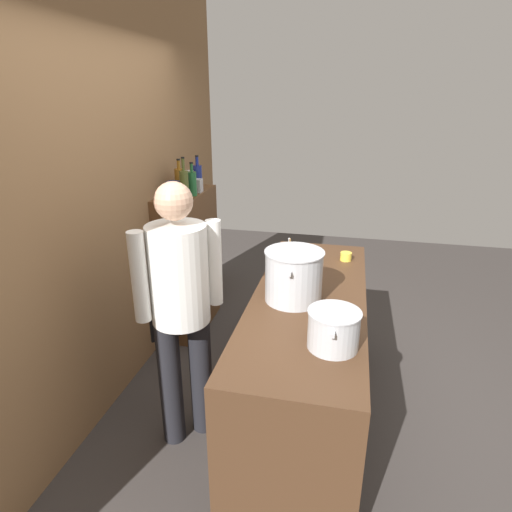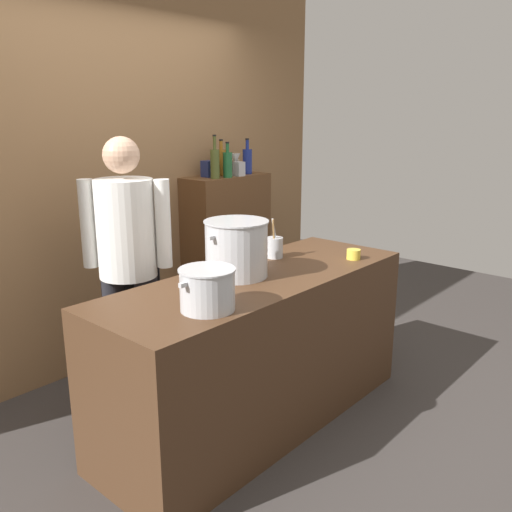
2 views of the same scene
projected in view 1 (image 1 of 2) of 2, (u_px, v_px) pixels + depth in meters
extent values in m
plane|color=#383330|center=(304.00, 410.00, 2.99)|extent=(8.00, 8.00, 0.00)
cube|color=olive|center=(97.00, 191.00, 2.74)|extent=(4.40, 0.10, 3.00)
cube|color=#472D1C|center=(306.00, 356.00, 2.83)|extent=(2.01, 0.70, 0.90)
cube|color=brown|center=(189.00, 262.00, 3.88)|extent=(0.76, 0.32, 1.29)
cylinder|color=black|center=(201.00, 374.00, 2.70)|extent=(0.14, 0.14, 0.84)
cylinder|color=black|center=(171.00, 383.00, 2.61)|extent=(0.14, 0.14, 0.84)
cylinder|color=white|center=(179.00, 275.00, 2.40)|extent=(0.34, 0.34, 0.58)
cube|color=black|center=(172.00, 300.00, 2.63)|extent=(0.21, 0.24, 0.52)
cylinder|color=white|center=(214.00, 263.00, 2.49)|extent=(0.09, 0.09, 0.52)
cylinder|color=white|center=(139.00, 277.00, 2.29)|extent=(0.09, 0.09, 0.52)
sphere|color=tan|center=(173.00, 201.00, 2.25)|extent=(0.21, 0.21, 0.21)
cylinder|color=#B7BABF|center=(294.00, 277.00, 2.56)|extent=(0.35, 0.35, 0.31)
cylinder|color=#B7BABF|center=(295.00, 252.00, 2.51)|extent=(0.36, 0.36, 0.01)
cube|color=#B7BABF|center=(289.00, 274.00, 2.35)|extent=(0.04, 0.02, 0.02)
cube|color=#B7BABF|center=(298.00, 251.00, 2.70)|extent=(0.04, 0.02, 0.02)
cylinder|color=#B7BABF|center=(333.00, 330.00, 2.10)|extent=(0.26, 0.26, 0.19)
cylinder|color=#B7BABF|center=(335.00, 312.00, 2.06)|extent=(0.27, 0.27, 0.01)
cube|color=#B7BABF|center=(333.00, 335.00, 1.94)|extent=(0.04, 0.02, 0.02)
cube|color=#B7BABF|center=(336.00, 306.00, 2.21)|extent=(0.04, 0.02, 0.02)
cylinder|color=#B7BABF|center=(289.00, 262.00, 3.02)|extent=(0.10, 0.10, 0.13)
cylinder|color=olive|center=(290.00, 254.00, 2.97)|extent=(0.02, 0.02, 0.23)
cylinder|color=#B7BABF|center=(289.00, 253.00, 3.00)|extent=(0.06, 0.02, 0.23)
cylinder|color=yellow|center=(346.00, 256.00, 3.22)|extent=(0.09, 0.09, 0.06)
cylinder|color=#475123|center=(184.00, 185.00, 3.40)|extent=(0.07, 0.07, 0.22)
cylinder|color=#475123|center=(183.00, 165.00, 3.34)|extent=(0.03, 0.03, 0.10)
cylinder|color=black|center=(183.00, 158.00, 3.32)|extent=(0.03, 0.03, 0.01)
cylinder|color=navy|center=(198.00, 177.00, 3.79)|extent=(0.08, 0.08, 0.20)
cylinder|color=navy|center=(197.00, 161.00, 3.74)|extent=(0.03, 0.03, 0.08)
cylinder|color=black|center=(197.00, 156.00, 3.72)|extent=(0.03, 0.03, 0.01)
cylinder|color=#8C5919|center=(180.00, 181.00, 3.60)|extent=(0.08, 0.08, 0.21)
cylinder|color=#8C5919|center=(179.00, 165.00, 3.55)|extent=(0.03, 0.03, 0.07)
cylinder|color=black|center=(178.00, 160.00, 3.53)|extent=(0.03, 0.03, 0.01)
cylinder|color=#1E592D|center=(192.00, 184.00, 3.50)|extent=(0.07, 0.07, 0.20)
cylinder|color=#1E592D|center=(191.00, 168.00, 3.46)|extent=(0.03, 0.03, 0.07)
cylinder|color=black|center=(191.00, 163.00, 3.44)|extent=(0.03, 0.03, 0.01)
cylinder|color=silver|center=(190.00, 190.00, 3.73)|extent=(0.06, 0.06, 0.01)
cylinder|color=silver|center=(190.00, 185.00, 3.72)|extent=(0.01, 0.01, 0.07)
cone|color=silver|center=(189.00, 176.00, 3.69)|extent=(0.08, 0.08, 0.09)
cube|color=beige|center=(184.00, 182.00, 3.78)|extent=(0.07, 0.07, 0.11)
cube|color=navy|center=(173.00, 189.00, 3.47)|extent=(0.09, 0.09, 0.13)
cube|color=#B2B2B7|center=(198.00, 186.00, 3.64)|extent=(0.08, 0.08, 0.11)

